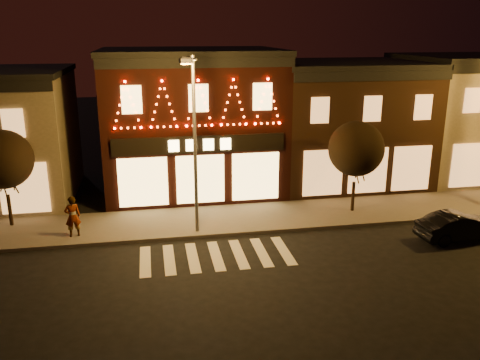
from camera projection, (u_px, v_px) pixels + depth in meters
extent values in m
plane|color=black|center=(231.00, 304.00, 17.81)|extent=(120.00, 120.00, 0.00)
cube|color=#47423D|center=(244.00, 218.00, 25.67)|extent=(44.00, 4.00, 0.15)
cube|color=black|center=(192.00, 123.00, 29.85)|extent=(10.00, 8.00, 8.00)
cube|color=black|center=(190.00, 51.00, 28.66)|extent=(10.20, 8.20, 0.30)
cube|color=black|center=(198.00, 63.00, 24.96)|extent=(10.00, 0.25, 0.50)
cube|color=black|center=(200.00, 144.00, 26.10)|extent=(9.00, 0.15, 0.90)
cube|color=#FFD87F|center=(200.00, 145.00, 26.01)|extent=(3.40, 0.08, 0.60)
cube|color=#351F12|center=(343.00, 125.00, 31.61)|extent=(9.00, 8.00, 7.20)
cube|color=black|center=(347.00, 64.00, 30.54)|extent=(9.20, 8.20, 0.30)
cube|color=black|center=(375.00, 76.00, 26.84)|extent=(9.00, 0.25, 0.50)
cube|color=#6B624C|center=(472.00, 118.00, 33.13)|extent=(9.00, 8.00, 7.50)
cube|color=black|center=(480.00, 57.00, 32.01)|extent=(9.20, 8.20, 0.30)
cylinder|color=#59595E|center=(195.00, 147.00, 22.72)|extent=(0.16, 0.16, 8.13)
cylinder|color=#59595E|center=(189.00, 59.00, 20.80)|extent=(0.51, 1.60, 0.10)
cube|color=#59595E|center=(186.00, 61.00, 20.04)|extent=(0.56, 0.41, 0.18)
cube|color=orange|center=(186.00, 64.00, 20.07)|extent=(0.43, 0.30, 0.05)
cylinder|color=black|center=(10.00, 210.00, 24.39)|extent=(0.18, 0.18, 1.54)
sphere|color=black|center=(3.00, 159.00, 23.66)|extent=(2.82, 2.82, 2.82)
cylinder|color=black|center=(353.00, 196.00, 26.37)|extent=(0.17, 0.17, 1.56)
sphere|color=black|center=(356.00, 149.00, 25.64)|extent=(2.85, 2.85, 2.85)
imported|color=black|center=(459.00, 226.00, 23.10)|extent=(4.01, 1.70, 1.29)
imported|color=gray|center=(73.00, 216.00, 23.00)|extent=(0.80, 0.63, 1.93)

